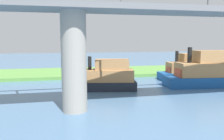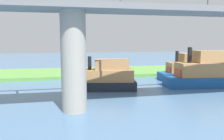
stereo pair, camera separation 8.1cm
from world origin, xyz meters
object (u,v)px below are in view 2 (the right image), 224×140
object	(u,v)px
person_on_bank	(104,69)
motorboat_white	(78,81)
mooring_post	(108,71)
houseboat_blue	(206,72)
motorboat_red	(105,77)
bridge_pylon	(74,62)
pontoon_yellow	(189,69)

from	to	relation	value
person_on_bank	motorboat_white	world-z (taller)	person_on_bank
mooring_post	houseboat_blue	world-z (taller)	houseboat_blue
motorboat_red	motorboat_white	world-z (taller)	motorboat_red
mooring_post	motorboat_white	xyz separation A→B (m)	(5.23, 5.45, -0.53)
bridge_pylon	houseboat_blue	bearing A→B (deg)	-157.87
motorboat_red	person_on_bank	bearing A→B (deg)	-99.05
person_on_bank	mooring_post	size ratio (longest dim) A/B	1.27
person_on_bank	mooring_post	distance (m)	2.36
bridge_pylon	motorboat_red	size ratio (longest dim) A/B	1.00
person_on_bank	pontoon_yellow	xyz separation A→B (m)	(-12.30, 6.79, 0.45)
bridge_pylon	motorboat_red	distance (m)	9.25
mooring_post	motorboat_white	world-z (taller)	mooring_post
houseboat_blue	motorboat_white	distance (m)	17.24
bridge_pylon	houseboat_blue	world-z (taller)	bridge_pylon
person_on_bank	motorboat_red	bearing A→B (deg)	80.95
mooring_post	motorboat_red	size ratio (longest dim) A/B	0.13
pontoon_yellow	motorboat_red	world-z (taller)	pontoon_yellow
houseboat_blue	motorboat_white	world-z (taller)	houseboat_blue
bridge_pylon	houseboat_blue	size ratio (longest dim) A/B	0.81
motorboat_red	motorboat_white	xyz separation A→B (m)	(3.17, -3.56, -1.01)
bridge_pylon	pontoon_yellow	bearing A→B (deg)	-145.88
bridge_pylon	mooring_post	world-z (taller)	bridge_pylon
person_on_bank	motorboat_red	distance (m)	11.50
mooring_post	person_on_bank	bearing A→B (deg)	-83.95
pontoon_yellow	motorboat_white	size ratio (longest dim) A/B	2.02
houseboat_blue	bridge_pylon	bearing A→B (deg)	22.13
bridge_pylon	pontoon_yellow	size ratio (longest dim) A/B	0.95
motorboat_red	bridge_pylon	bearing A→B (deg)	62.03
bridge_pylon	pontoon_yellow	xyz separation A→B (m)	(-18.26, -12.37, -2.58)
houseboat_blue	pontoon_yellow	world-z (taller)	houseboat_blue
bridge_pylon	motorboat_red	xyz separation A→B (m)	(-4.15, -7.81, -2.71)
bridge_pylon	motorboat_white	size ratio (longest dim) A/B	1.91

